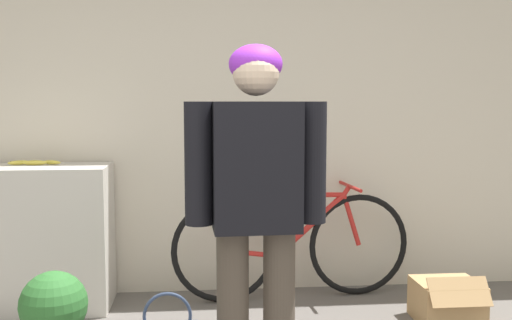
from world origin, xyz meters
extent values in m
cube|color=beige|center=(0.00, 2.57, 1.30)|extent=(8.00, 0.06, 2.60)
cube|color=white|center=(0.55, 2.54, 0.35)|extent=(0.08, 0.01, 0.12)
cube|color=beige|center=(-1.12, 2.29, 0.47)|extent=(0.89, 0.48, 0.94)
cylinder|color=#4C4238|center=(0.07, 1.00, 0.39)|extent=(0.15, 0.15, 0.78)
cylinder|color=#4C4238|center=(0.29, 1.00, 0.39)|extent=(0.15, 0.15, 0.78)
cube|color=black|center=(0.18, 1.00, 1.07)|extent=(0.40, 0.27, 0.58)
cylinder|color=black|center=(-0.08, 1.00, 1.09)|extent=(0.13, 0.13, 0.56)
cylinder|color=black|center=(0.44, 1.00, 1.09)|extent=(0.13, 0.13, 0.56)
sphere|color=beige|center=(0.18, 1.00, 1.49)|extent=(0.21, 0.21, 0.21)
ellipsoid|color=purple|center=(0.18, 1.01, 1.53)|extent=(0.24, 0.22, 0.18)
torus|color=black|center=(0.09, 2.27, 0.36)|extent=(0.72, 0.10, 0.72)
torus|color=black|center=(1.03, 2.35, 0.36)|extent=(0.72, 0.10, 0.72)
cylinder|color=red|center=(0.27, 2.29, 0.33)|extent=(0.37, 0.06, 0.09)
cylinder|color=red|center=(0.22, 2.29, 0.55)|extent=(0.30, 0.06, 0.40)
cylinder|color=red|center=(0.40, 2.30, 0.52)|extent=(0.13, 0.04, 0.44)
cylinder|color=red|center=(0.68, 2.32, 0.51)|extent=(0.50, 0.08, 0.44)
cylinder|color=red|center=(0.64, 2.32, 0.73)|extent=(0.57, 0.08, 0.05)
cylinder|color=red|center=(0.98, 2.35, 0.54)|extent=(0.15, 0.05, 0.37)
cylinder|color=red|center=(0.94, 2.34, 0.75)|extent=(0.07, 0.04, 0.08)
cylinder|color=red|center=(0.96, 2.34, 0.78)|extent=(0.06, 0.46, 0.02)
ellipsoid|color=black|center=(0.35, 2.30, 0.75)|extent=(0.23, 0.10, 0.05)
ellipsoid|color=#EAD64C|center=(-1.15, 2.34, 0.96)|extent=(0.16, 0.03, 0.03)
ellipsoid|color=#EAD64C|center=(-1.26, 2.36, 0.96)|extent=(0.14, 0.09, 0.03)
ellipsoid|color=#EAD64C|center=(-1.05, 2.36, 0.96)|extent=(0.14, 0.09, 0.03)
sphere|color=brown|center=(-1.31, 2.37, 0.96)|extent=(0.02, 0.02, 0.02)
torus|color=#334260|center=(-0.24, 1.15, 0.33)|extent=(0.24, 0.02, 0.24)
cube|color=tan|center=(1.45, 1.79, 0.13)|extent=(0.39, 0.34, 0.25)
cube|color=tan|center=(1.45, 1.62, 0.24)|extent=(0.37, 0.12, 0.15)
sphere|color=#2D6B2D|center=(-0.81, 1.31, 0.35)|extent=(0.34, 0.34, 0.34)
camera|label=1|loc=(-0.08, -1.69, 1.37)|focal=42.00mm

